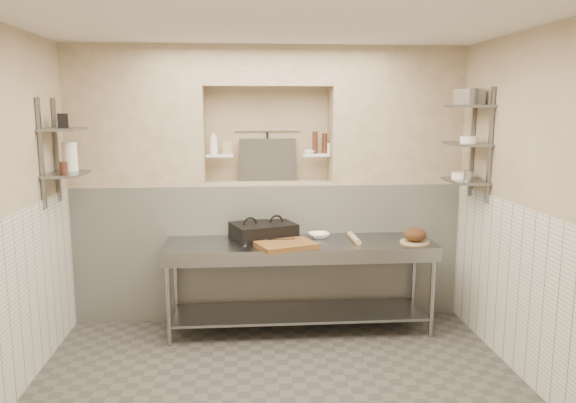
{
  "coord_description": "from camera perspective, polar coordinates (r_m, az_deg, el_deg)",
  "views": [
    {
      "loc": [
        -0.26,
        -4.08,
        2.19
      ],
      "look_at": [
        0.14,
        0.9,
        1.35
      ],
      "focal_mm": 35.0,
      "sensor_mm": 36.0,
      "label": 1
    }
  ],
  "objects": [
    {
      "name": "alcove_shelf_left",
      "position": [
        5.86,
        -6.95,
        4.67
      ],
      "size": [
        0.28,
        0.16,
        0.02
      ],
      "primitive_type": "cube",
      "color": "white",
      "rests_on": "backwall_lower"
    },
    {
      "name": "tongs",
      "position": [
        5.2,
        -4.17,
        -4.21
      ],
      "size": [
        0.06,
        0.25,
        0.02
      ],
      "primitive_type": "cylinder",
      "rotation": [
        1.57,
        0.0,
        -0.17
      ],
      "color": "gray",
      "rests_on": "cutting_board"
    },
    {
      "name": "box_left_upper",
      "position": [
        5.37,
        -21.9,
        7.64
      ],
      "size": [
        0.11,
        0.11,
        0.12
      ],
      "primitive_type": "cube",
      "rotation": [
        0.0,
        0.0,
        0.27
      ],
      "color": "black",
      "rests_on": "wall_shelf_left_upper"
    },
    {
      "name": "splash_panel",
      "position": [
        5.96,
        -2.08,
        4.24
      ],
      "size": [
        0.6,
        0.08,
        0.45
      ],
      "primitive_type": "cube",
      "rotation": [
        -0.14,
        0.0,
        0.0
      ],
      "color": "#383330",
      "rests_on": "alcove_sill"
    },
    {
      "name": "knife_blade",
      "position": [
        5.35,
        -0.67,
        -3.89
      ],
      "size": [
        0.26,
        0.05,
        0.01
      ],
      "primitive_type": "cube",
      "rotation": [
        0.0,
        0.0,
        0.07
      ],
      "color": "gray",
      "rests_on": "cutting_board"
    },
    {
      "name": "wall_right",
      "position": [
        4.76,
        24.56,
        -0.89
      ],
      "size": [
        0.1,
        3.9,
        2.8
      ],
      "primitive_type": "cube",
      "color": "#BDA98C",
      "rests_on": "ground"
    },
    {
      "name": "backwall_pillar_left",
      "position": [
        5.93,
        -15.11,
        8.35
      ],
      "size": [
        1.35,
        0.4,
        1.4
      ],
      "primitive_type": "cube",
      "color": "#BDA98C",
      "rests_on": "backwall_lower"
    },
    {
      "name": "cutting_board",
      "position": [
        5.24,
        -0.19,
        -4.44
      ],
      "size": [
        0.62,
        0.53,
        0.05
      ],
      "primitive_type": "cube",
      "rotation": [
        0.0,
        0.0,
        0.36
      ],
      "color": "brown",
      "rests_on": "prep_table"
    },
    {
      "name": "backwall_lower",
      "position": [
        6.02,
        -1.98,
        -4.79
      ],
      "size": [
        4.0,
        0.4,
        1.4
      ],
      "primitive_type": "cube",
      "color": "silver",
      "rests_on": "floor"
    },
    {
      "name": "wall_shelf_left_lower",
      "position": [
        5.4,
        -21.6,
        2.6
      ],
      "size": [
        0.3,
        0.5,
        0.02
      ],
      "primitive_type": "cube",
      "color": "slate",
      "rests_on": "wall_left"
    },
    {
      "name": "wall_back",
      "position": [
        6.14,
        -2.13,
        2.14
      ],
      "size": [
        4.0,
        0.1,
        2.8
      ],
      "primitive_type": "cube",
      "color": "#BDA98C",
      "rests_on": "ground"
    },
    {
      "name": "bowl_right",
      "position": [
        5.64,
        17.32,
        2.53
      ],
      "size": [
        0.21,
        0.21,
        0.06
      ],
      "primitive_type": "cylinder",
      "color": "white",
      "rests_on": "wall_shelf_right_lower"
    },
    {
      "name": "bread_loaf",
      "position": [
        5.54,
        12.76,
        -3.28
      ],
      "size": [
        0.22,
        0.22,
        0.13
      ],
      "primitive_type": "ellipsoid",
      "color": "#4C2D19",
      "rests_on": "bread_board"
    },
    {
      "name": "shelf_rail_right_a",
      "position": [
        5.79,
        18.22,
        5.7
      ],
      "size": [
        0.03,
        0.03,
        1.05
      ],
      "primitive_type": "cube",
      "color": "slate",
      "rests_on": "wall_right"
    },
    {
      "name": "wall_front",
      "position": [
        2.24,
        2.44,
        -11.11
      ],
      "size": [
        4.0,
        0.1,
        2.8
      ],
      "primitive_type": "cube",
      "color": "#BDA98C",
      "rests_on": "ground"
    },
    {
      "name": "backwall_pillar_right",
      "position": [
        6.04,
        10.74,
        8.53
      ],
      "size": [
        1.35,
        0.4,
        1.4
      ],
      "primitive_type": "cube",
      "color": "#BDA98C",
      "rests_on": "backwall_lower"
    },
    {
      "name": "panini_press",
      "position": [
        5.56,
        -2.52,
        -3.03
      ],
      "size": [
        0.7,
        0.6,
        0.16
      ],
      "rotation": [
        0.0,
        0.0,
        0.34
      ],
      "color": "black",
      "rests_on": "prep_table"
    },
    {
      "name": "condiment_c",
      "position": [
        5.95,
        4.14,
        5.44
      ],
      "size": [
        0.06,
        0.06,
        0.11
      ],
      "primitive_type": "cylinder",
      "color": "white",
      "rests_on": "alcove_shelf_right"
    },
    {
      "name": "floor",
      "position": [
        4.66,
        -0.87,
        -19.18
      ],
      "size": [
        4.0,
        3.9,
        0.1
      ],
      "primitive_type": "cube",
      "color": "#4C4743",
      "rests_on": "ground"
    },
    {
      "name": "prep_table",
      "position": [
        5.51,
        1.22,
        -6.76
      ],
      "size": [
        2.6,
        0.7,
        0.9
      ],
      "color": "gray",
      "rests_on": "floor"
    },
    {
      "name": "wall_shelf_right_upper",
      "position": [
        5.54,
        17.91,
        9.19
      ],
      "size": [
        0.3,
        0.5,
        0.03
      ],
      "primitive_type": "cube",
      "color": "slate",
      "rests_on": "wall_right"
    },
    {
      "name": "alcove_sill",
      "position": [
        5.89,
        -2.02,
        1.92
      ],
      "size": [
        1.3,
        0.4,
        0.02
      ],
      "primitive_type": "cube",
      "color": "#BDA98C",
      "rests_on": "backwall_lower"
    },
    {
      "name": "bowl_right_mid",
      "position": [
        5.51,
        17.94,
        6.0
      ],
      "size": [
        0.17,
        0.17,
        0.06
      ],
      "primitive_type": "cylinder",
      "color": "white",
      "rests_on": "wall_shelf_right_mid"
    },
    {
      "name": "hanging_steel",
      "position": [
        6.0,
        -2.11,
        5.62
      ],
      "size": [
        0.02,
        0.02,
        0.3
      ],
      "primitive_type": "cylinder",
      "color": "black",
      "rests_on": "utensil_rail"
    },
    {
      "name": "bread_board",
      "position": [
        5.56,
        12.74,
        -4.03
      ],
      "size": [
        0.28,
        0.28,
        0.02
      ],
      "primitive_type": "cylinder",
      "color": "tan",
      "rests_on": "prep_table"
    },
    {
      "name": "shelf_rail_left_a",
      "position": [
        5.61,
        -22.45,
        4.84
      ],
      "size": [
        0.03,
        0.03,
        0.95
      ],
      "primitive_type": "cube",
      "color": "slate",
      "rests_on": "wall_left"
    },
    {
      "name": "basket_right",
      "position": [
        5.55,
        17.93,
        10.07
      ],
      "size": [
        0.25,
        0.27,
        0.15
      ],
      "primitive_type": "cube",
      "rotation": [
        0.0,
        0.0,
        0.31
      ],
      "color": "gray",
      "rests_on": "wall_shelf_right_upper"
    },
    {
      "name": "wainscot_right",
      "position": [
        4.89,
        23.37,
        -9.0
      ],
      "size": [
        0.02,
        3.9,
        1.4
      ],
      "primitive_type": "cube",
      "color": "silver",
      "rests_on": "floor"
    },
    {
      "name": "jug_left",
      "position": [
        5.52,
        -21.28,
        4.26
      ],
      "size": [
        0.13,
        0.13,
        0.26
      ],
      "primitive_type": "cylinder",
      "color": "white",
      "rests_on": "wall_shelf_left_lower"
    },
    {
      "name": "jar_left",
      "position": [
        5.33,
        -21.83,
        3.23
      ],
      "size": [
        0.07,
        0.07,
        0.11
      ],
      "primitive_type": "cylinder",
      "color": "#432116",
      "rests_on": "wall_shelf_left_lower"
    },
    {
      "name": "wall_shelf_right_mid",
      "position": [
        5.55,
        17.73,
        5.58
      ],
      "size": [
        0.3,
        0.5,
        0.02
      ],
      "primitive_type": "cube",
      "color": "slate",
      "rests_on": "wall_right"
    },
    {
      "name": "rolling_pin",
      "position": [
        5.53,
        6.73,
        -3.71
      ],
      "size": [
        0.07,
        0.38,
        0.06
      ],
      "primitive_type": "cylinder",
      "rotation": [
        1.57,
        0.0,
        0.02
      ],
      "color": "tan",
      "rests_on": "prep_table"
    },
    {
      "name": "condiment_a",
      "position": [
        5.93,
        3.74,
        5.92
      ],
      "size": [
        0.06,
        0.06,
        0.21
      ],
      "primitive_type": "cylinder",
      "color": "#432116",
      "rests_on": "alcove_shelf_right"
    },
    {
      "name": "alcove_shelf_right",
      "position": [
        5.9,
        2.84,
        4.77
      ],
      "size": [
        0.28,
        0.16,
        0.02
      ],
      "primitive_type": "cube",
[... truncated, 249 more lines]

